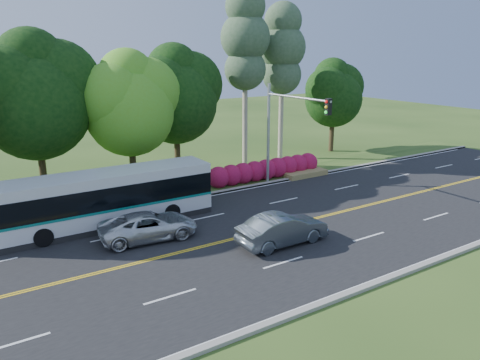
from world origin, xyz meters
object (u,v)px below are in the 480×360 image
sedan (283,229)px  suv (149,226)px  traffic_signal (286,121)px  transit_bus (108,199)px

sedan → suv: sedan is taller
traffic_signal → transit_bus: traffic_signal is taller
sedan → transit_bus: bearing=41.9°
traffic_signal → transit_bus: (-12.03, -0.12, -3.20)m
transit_bus → suv: (1.06, -2.94, -0.78)m
transit_bus → suv: 3.22m
traffic_signal → sedan: size_ratio=1.51×
transit_bus → sedan: size_ratio=2.43×
transit_bus → suv: transit_bus is taller
transit_bus → sedan: bearing=-48.4°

